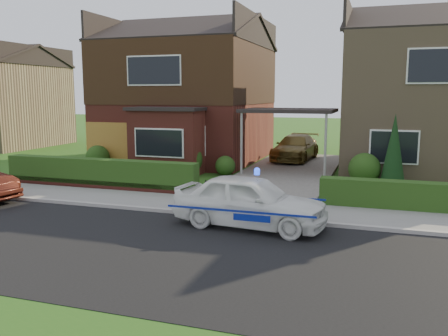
% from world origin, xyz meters
% --- Properties ---
extents(ground, '(120.00, 120.00, 0.00)m').
position_xyz_m(ground, '(0.00, 0.00, 0.00)').
color(ground, '#225416').
rests_on(ground, ground).
extents(road, '(60.00, 6.00, 0.02)m').
position_xyz_m(road, '(0.00, 0.00, 0.00)').
color(road, black).
rests_on(road, ground).
extents(kerb, '(60.00, 0.16, 0.12)m').
position_xyz_m(kerb, '(0.00, 3.05, 0.06)').
color(kerb, '#9E9993').
rests_on(kerb, ground).
extents(sidewalk, '(60.00, 2.00, 0.10)m').
position_xyz_m(sidewalk, '(0.00, 4.10, 0.05)').
color(sidewalk, slate).
rests_on(sidewalk, ground).
extents(driveway, '(3.80, 12.00, 0.12)m').
position_xyz_m(driveway, '(0.00, 11.00, 0.06)').
color(driveway, '#666059').
rests_on(driveway, ground).
extents(house_left, '(7.50, 9.53, 7.25)m').
position_xyz_m(house_left, '(-5.78, 13.90, 3.81)').
color(house_left, maroon).
rests_on(house_left, ground).
extents(house_right, '(7.50, 8.06, 7.25)m').
position_xyz_m(house_right, '(5.80, 13.99, 3.66)').
color(house_right, '#8F7558').
rests_on(house_right, ground).
extents(carport_link, '(3.80, 3.00, 2.77)m').
position_xyz_m(carport_link, '(0.00, 10.95, 2.66)').
color(carport_link, black).
rests_on(carport_link, ground).
extents(garage_door, '(2.20, 0.10, 2.10)m').
position_xyz_m(garage_door, '(-8.25, 9.96, 1.05)').
color(garage_door, brown).
rests_on(garage_door, ground).
extents(dwarf_wall, '(7.70, 0.25, 0.36)m').
position_xyz_m(dwarf_wall, '(-5.80, 5.30, 0.18)').
color(dwarf_wall, maroon).
rests_on(dwarf_wall, ground).
extents(hedge_left, '(7.50, 0.55, 0.90)m').
position_xyz_m(hedge_left, '(-5.80, 5.45, 0.00)').
color(hedge_left, '#1C3D13').
rests_on(hedge_left, ground).
extents(shrub_left_far, '(1.08, 1.08, 1.08)m').
position_xyz_m(shrub_left_far, '(-8.50, 9.50, 0.54)').
color(shrub_left_far, '#1C3D13').
rests_on(shrub_left_far, ground).
extents(shrub_left_mid, '(1.32, 1.32, 1.32)m').
position_xyz_m(shrub_left_mid, '(-4.00, 9.30, 0.66)').
color(shrub_left_mid, '#1C3D13').
rests_on(shrub_left_mid, ground).
extents(shrub_left_near, '(0.84, 0.84, 0.84)m').
position_xyz_m(shrub_left_near, '(-2.40, 9.60, 0.42)').
color(shrub_left_near, '#1C3D13').
rests_on(shrub_left_near, ground).
extents(shrub_right_near, '(1.20, 1.20, 1.20)m').
position_xyz_m(shrub_right_near, '(3.20, 9.40, 0.60)').
color(shrub_right_near, '#1C3D13').
rests_on(shrub_right_near, ground).
extents(conifer_a, '(0.90, 0.90, 2.60)m').
position_xyz_m(conifer_a, '(4.20, 9.20, 1.30)').
color(conifer_a, black).
rests_on(conifer_a, ground).
extents(neighbour_left, '(6.50, 7.00, 5.20)m').
position_xyz_m(neighbour_left, '(-20.00, 16.00, 2.60)').
color(neighbour_left, '#8F7558').
rests_on(neighbour_left, ground).
extents(police_car, '(3.64, 4.10, 1.51)m').
position_xyz_m(police_car, '(0.62, 2.40, 0.67)').
color(police_car, white).
rests_on(police_car, ground).
extents(driveway_car, '(2.06, 4.36, 1.23)m').
position_xyz_m(driveway_car, '(-0.31, 14.50, 0.73)').
color(driveway_car, brown).
rests_on(driveway_car, driveway).
extents(potted_plant_a, '(0.48, 0.36, 0.84)m').
position_xyz_m(potted_plant_a, '(-6.73, 6.00, 0.42)').
color(potted_plant_a, gray).
rests_on(potted_plant_a, ground).
extents(potted_plant_b, '(0.47, 0.46, 0.67)m').
position_xyz_m(potted_plant_b, '(-5.76, 6.44, 0.33)').
color(potted_plant_b, gray).
rests_on(potted_plant_b, ground).
extents(potted_plant_c, '(0.51, 0.51, 0.82)m').
position_xyz_m(potted_plant_c, '(-4.86, 6.00, 0.41)').
color(potted_plant_c, gray).
rests_on(potted_plant_c, ground).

